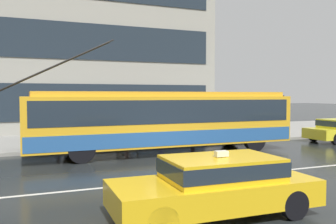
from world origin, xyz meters
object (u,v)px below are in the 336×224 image
Objects in this scene: trolleybus at (165,119)px; pedestrian_approaching_curb at (194,110)px; pedestrian_walking_past at (162,111)px; bus_shelter at (99,106)px; pedestrian_waiting_by_pole at (58,126)px; pedestrian_at_shelter at (127,113)px; taxi_oncoming_near at (217,183)px.

trolleybus is 3.80m from pedestrian_approaching_curb.
pedestrian_walking_past is at bearing 150.03° from pedestrian_approaching_curb.
bus_shelter is 1.97× the size of pedestrian_walking_past.
bus_shelter is 2.34× the size of pedestrian_waiting_by_pole.
trolleybus is 3.72m from pedestrian_walking_past.
pedestrian_at_shelter reaches higher than pedestrian_waiting_by_pole.
pedestrian_walking_past is at bearing 74.55° from taxi_oncoming_near.
pedestrian_waiting_by_pole is at bearing 101.77° from taxi_oncoming_near.
pedestrian_approaching_curb is at bearing -3.85° from pedestrian_at_shelter.
taxi_oncoming_near is at bearing -78.23° from pedestrian_waiting_by_pole.
bus_shelter reaches higher than pedestrian_at_shelter.
taxi_oncoming_near is at bearing -88.82° from bus_shelter.
trolleybus is 3.30× the size of bus_shelter.
trolleybus reaches higher than bus_shelter.
pedestrian_waiting_by_pole is (-2.07, -0.46, -0.93)m from bus_shelter.
pedestrian_approaching_curb is 1.77m from pedestrian_walking_past.
bus_shelter is at bearing 91.18° from taxi_oncoming_near.
pedestrian_walking_past reaches higher than pedestrian_waiting_by_pole.
trolleybus reaches higher than pedestrian_at_shelter.
taxi_oncoming_near is 11.34m from pedestrian_waiting_by_pole.
pedestrian_approaching_curb reaches higher than pedestrian_waiting_by_pole.
pedestrian_walking_past is 5.62m from pedestrian_waiting_by_pole.
pedestrian_approaching_curb is at bearing -8.26° from bus_shelter.
taxi_oncoming_near is 11.88m from pedestrian_approaching_curb.
pedestrian_at_shelter is at bearing 176.15° from pedestrian_approaching_curb.
pedestrian_walking_past is (-1.53, 0.89, -0.07)m from pedestrian_approaching_curb.
bus_shelter reaches higher than taxi_oncoming_near.
pedestrian_waiting_by_pole is at bearing 146.29° from trolleybus.
pedestrian_approaching_curb reaches higher than pedestrian_walking_past.
pedestrian_walking_past is at bearing 16.71° from pedestrian_at_shelter.
pedestrian_at_shelter is 1.20× the size of pedestrian_waiting_by_pole.
pedestrian_walking_past is at bearing 2.61° from bus_shelter.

